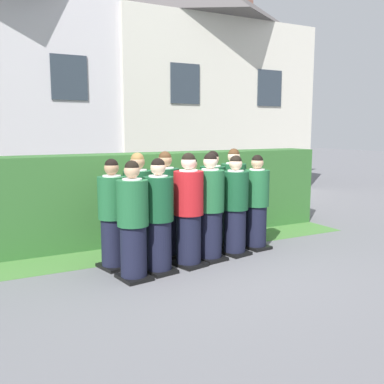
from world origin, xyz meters
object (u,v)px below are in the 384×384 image
at_px(student_rear_row_3, 191,207).
at_px(student_rear_row_4, 212,202).
at_px(student_in_red_blazer, 189,213).
at_px(student_front_row_4, 235,208).
at_px(student_rear_row_1, 138,211).
at_px(student_front_row_5, 256,204).
at_px(student_rear_row_2, 165,207).
at_px(student_rear_row_0, 113,217).
at_px(student_rear_row_5, 233,198).
at_px(student_front_row_0, 133,224).
at_px(student_front_row_1, 159,219).
at_px(student_front_row_3, 210,209).

xyz_separation_m(student_rear_row_3, student_rear_row_4, (0.45, 0.08, 0.04)).
height_order(student_in_red_blazer, student_front_row_4, student_in_red_blazer).
relative_size(student_in_red_blazer, student_front_row_4, 1.05).
bearing_deg(student_rear_row_1, student_front_row_5, -4.76).
xyz_separation_m(student_rear_row_2, student_rear_row_4, (0.94, 0.14, -0.01)).
bearing_deg(student_rear_row_0, student_rear_row_5, 9.52).
bearing_deg(student_rear_row_0, student_rear_row_3, 9.12).
relative_size(student_in_red_blazer, student_rear_row_1, 1.00).
bearing_deg(student_front_row_0, student_rear_row_4, 27.02).
bearing_deg(student_front_row_1, student_front_row_0, -165.61).
relative_size(student_in_red_blazer, student_rear_row_5, 1.00).
xyz_separation_m(student_rear_row_0, student_rear_row_3, (1.40, 0.22, -0.01)).
relative_size(student_front_row_0, student_rear_row_5, 0.96).
xyz_separation_m(student_rear_row_2, student_rear_row_5, (1.42, 0.23, 0.00)).
relative_size(student_front_row_3, student_rear_row_3, 1.05).
relative_size(student_rear_row_2, student_rear_row_5, 1.00).
height_order(student_front_row_0, student_front_row_1, student_front_row_1).
xyz_separation_m(student_rear_row_2, student_rear_row_3, (0.49, 0.06, -0.05)).
distance_m(student_front_row_3, student_rear_row_0, 1.49).
xyz_separation_m(student_in_red_blazer, student_rear_row_5, (1.31, 0.80, -0.00)).
height_order(student_front_row_0, student_in_red_blazer, student_in_red_blazer).
bearing_deg(student_front_row_0, student_front_row_1, 14.39).
relative_size(student_front_row_1, student_rear_row_2, 0.97).
bearing_deg(student_in_red_blazer, student_rear_row_2, 101.41).
height_order(student_rear_row_1, student_rear_row_3, student_rear_row_1).
xyz_separation_m(student_rear_row_0, student_rear_row_5, (2.33, 0.39, 0.04)).
xyz_separation_m(student_rear_row_0, student_rear_row_2, (0.91, 0.16, 0.04)).
xyz_separation_m(student_front_row_1, student_in_red_blazer, (0.52, 0.08, 0.03)).
bearing_deg(student_front_row_0, student_rear_row_2, 42.71).
relative_size(student_front_row_1, student_rear_row_3, 1.03).
height_order(student_rear_row_0, student_rear_row_4, student_rear_row_4).
relative_size(student_rear_row_2, student_rear_row_3, 1.06).
relative_size(student_rear_row_1, student_rear_row_2, 1.00).
bearing_deg(student_front_row_3, student_rear_row_4, 56.58).
bearing_deg(student_rear_row_2, student_front_row_1, -121.68).
xyz_separation_m(student_rear_row_1, student_rear_row_2, (0.49, 0.10, 0.00)).
distance_m(student_front_row_0, student_rear_row_1, 0.74).
height_order(student_front_row_0, student_front_row_5, student_front_row_0).
xyz_separation_m(student_front_row_0, student_front_row_4, (1.87, 0.36, -0.00)).
relative_size(student_front_row_5, student_rear_row_0, 0.99).
bearing_deg(student_rear_row_4, student_front_row_0, -152.98).
xyz_separation_m(student_front_row_4, student_rear_row_4, (-0.11, 0.54, 0.02)).
bearing_deg(student_front_row_1, student_front_row_5, 10.99).
bearing_deg(student_front_row_4, student_front_row_0, -169.07).
bearing_deg(student_rear_row_4, student_rear_row_0, -170.66).
bearing_deg(student_rear_row_3, student_rear_row_2, -172.78).
xyz_separation_m(student_front_row_0, student_rear_row_0, (-0.09, 0.59, -0.01)).
xyz_separation_m(student_front_row_3, student_rear_row_5, (0.88, 0.69, 0.01)).
relative_size(student_front_row_0, student_rear_row_4, 0.97).
bearing_deg(student_rear_row_5, student_rear_row_1, -170.38).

